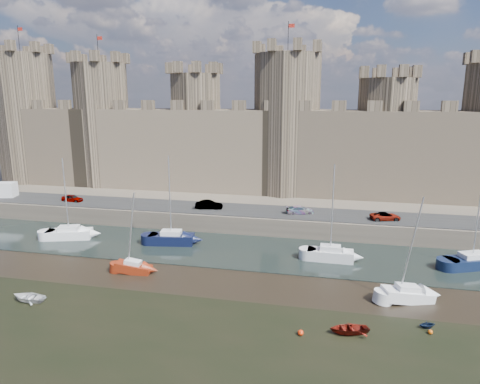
{
  "coord_description": "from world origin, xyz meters",
  "views": [
    {
      "loc": [
        9.78,
        -24.9,
        18.75
      ],
      "look_at": [
        -0.36,
        22.0,
        7.97
      ],
      "focal_mm": 32.0,
      "sensor_mm": 36.0,
      "label": 1
    }
  ],
  "objects_px": {
    "sailboat_4": "(133,267)",
    "sailboat_5": "(407,294)",
    "sailboat_0": "(69,233)",
    "sailboat_1": "(171,238)",
    "car_0": "(72,198)",
    "car_3": "(385,216)",
    "car_2": "(300,210)",
    "sailboat_2": "(330,254)",
    "sailboat_3": "(472,261)",
    "car_1": "(209,205)"
  },
  "relations": [
    {
      "from": "sailboat_4",
      "to": "sailboat_5",
      "type": "height_order",
      "value": "sailboat_5"
    },
    {
      "from": "sailboat_4",
      "to": "sailboat_5",
      "type": "relative_size",
      "value": 0.89
    },
    {
      "from": "sailboat_0",
      "to": "sailboat_5",
      "type": "distance_m",
      "value": 42.47
    },
    {
      "from": "sailboat_1",
      "to": "sailboat_0",
      "type": "bearing_deg",
      "value": 174.84
    },
    {
      "from": "car_0",
      "to": "sailboat_1",
      "type": "bearing_deg",
      "value": -110.64
    },
    {
      "from": "sailboat_5",
      "to": "car_3",
      "type": "bearing_deg",
      "value": 71.95
    },
    {
      "from": "car_2",
      "to": "sailboat_2",
      "type": "relative_size",
      "value": 0.35
    },
    {
      "from": "sailboat_3",
      "to": "sailboat_5",
      "type": "xyz_separation_m",
      "value": [
        -8.36,
        -9.91,
        -0.09
      ]
    },
    {
      "from": "car_2",
      "to": "sailboat_1",
      "type": "bearing_deg",
      "value": 102.81
    },
    {
      "from": "car_0",
      "to": "car_1",
      "type": "height_order",
      "value": "car_1"
    },
    {
      "from": "sailboat_0",
      "to": "sailboat_5",
      "type": "xyz_separation_m",
      "value": [
        41.45,
        -9.29,
        -0.1
      ]
    },
    {
      "from": "sailboat_3",
      "to": "sailboat_4",
      "type": "xyz_separation_m",
      "value": [
        -36.34,
        -9.19,
        -0.13
      ]
    },
    {
      "from": "car_0",
      "to": "sailboat_1",
      "type": "xyz_separation_m",
      "value": [
        19.82,
        -8.8,
        -2.19
      ]
    },
    {
      "from": "car_1",
      "to": "car_0",
      "type": "bearing_deg",
      "value": 82.23
    },
    {
      "from": "car_1",
      "to": "sailboat_5",
      "type": "distance_m",
      "value": 31.44
    },
    {
      "from": "sailboat_0",
      "to": "car_0",
      "type": "bearing_deg",
      "value": 102.77
    },
    {
      "from": "sailboat_3",
      "to": "sailboat_5",
      "type": "distance_m",
      "value": 12.96
    },
    {
      "from": "car_3",
      "to": "sailboat_0",
      "type": "xyz_separation_m",
      "value": [
        -41.35,
        -9.28,
        -2.22
      ]
    },
    {
      "from": "car_2",
      "to": "sailboat_1",
      "type": "distance_m",
      "value": 18.35
    },
    {
      "from": "car_2",
      "to": "sailboat_2",
      "type": "xyz_separation_m",
      "value": [
        4.42,
        -10.67,
        -2.19
      ]
    },
    {
      "from": "car_3",
      "to": "sailboat_2",
      "type": "relative_size",
      "value": 0.35
    },
    {
      "from": "car_0",
      "to": "car_3",
      "type": "distance_m",
      "value": 46.96
    },
    {
      "from": "sailboat_3",
      "to": "sailboat_4",
      "type": "height_order",
      "value": "sailboat_3"
    },
    {
      "from": "car_0",
      "to": "sailboat_2",
      "type": "height_order",
      "value": "sailboat_2"
    },
    {
      "from": "car_2",
      "to": "sailboat_0",
      "type": "distance_m",
      "value": 31.64
    },
    {
      "from": "car_1",
      "to": "car_2",
      "type": "bearing_deg",
      "value": -97.49
    },
    {
      "from": "sailboat_4",
      "to": "sailboat_0",
      "type": "bearing_deg",
      "value": 143.64
    },
    {
      "from": "car_0",
      "to": "sailboat_1",
      "type": "distance_m",
      "value": 21.8
    },
    {
      "from": "sailboat_2",
      "to": "sailboat_3",
      "type": "height_order",
      "value": "sailboat_2"
    },
    {
      "from": "sailboat_2",
      "to": "sailboat_4",
      "type": "relative_size",
      "value": 1.25
    },
    {
      "from": "car_1",
      "to": "sailboat_1",
      "type": "distance_m",
      "value": 9.64
    },
    {
      "from": "sailboat_0",
      "to": "sailboat_3",
      "type": "relative_size",
      "value": 1.01
    },
    {
      "from": "car_1",
      "to": "car_3",
      "type": "relative_size",
      "value": 1.0
    },
    {
      "from": "car_1",
      "to": "sailboat_3",
      "type": "height_order",
      "value": "sailboat_3"
    },
    {
      "from": "sailboat_0",
      "to": "sailboat_3",
      "type": "xyz_separation_m",
      "value": [
        49.8,
        0.62,
        -0.02
      ]
    },
    {
      "from": "car_2",
      "to": "sailboat_0",
      "type": "bearing_deg",
      "value": 90.95
    },
    {
      "from": "sailboat_0",
      "to": "sailboat_5",
      "type": "relative_size",
      "value": 1.07
    },
    {
      "from": "sailboat_3",
      "to": "sailboat_0",
      "type": "bearing_deg",
      "value": 157.64
    },
    {
      "from": "car_1",
      "to": "car_3",
      "type": "bearing_deg",
      "value": -99.82
    },
    {
      "from": "car_2",
      "to": "sailboat_1",
      "type": "relative_size",
      "value": 0.34
    },
    {
      "from": "car_0",
      "to": "sailboat_1",
      "type": "height_order",
      "value": "sailboat_1"
    },
    {
      "from": "sailboat_0",
      "to": "sailboat_4",
      "type": "relative_size",
      "value": 1.21
    },
    {
      "from": "car_3",
      "to": "sailboat_5",
      "type": "bearing_deg",
      "value": 166.04
    },
    {
      "from": "sailboat_0",
      "to": "sailboat_1",
      "type": "distance_m",
      "value": 14.23
    },
    {
      "from": "car_0",
      "to": "sailboat_2",
      "type": "distance_m",
      "value": 41.27
    },
    {
      "from": "car_2",
      "to": "sailboat_0",
      "type": "xyz_separation_m",
      "value": [
        -29.9,
        -10.11,
        -2.23
      ]
    },
    {
      "from": "car_3",
      "to": "sailboat_0",
      "type": "distance_m",
      "value": 42.44
    },
    {
      "from": "sailboat_1",
      "to": "car_1",
      "type": "bearing_deg",
      "value": 66.33
    },
    {
      "from": "car_2",
      "to": "sailboat_4",
      "type": "relative_size",
      "value": 0.43
    },
    {
      "from": "sailboat_4",
      "to": "car_0",
      "type": "bearing_deg",
      "value": 132.43
    }
  ]
}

